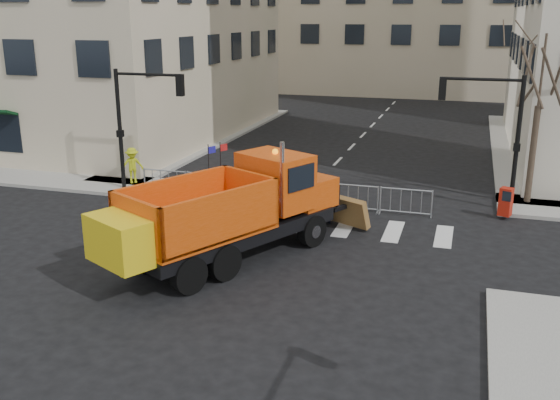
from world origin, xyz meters
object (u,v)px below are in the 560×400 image
(cop_c, at_px, (327,199))
(worker, at_px, (133,165))
(cop_b, at_px, (295,209))
(newspaper_box, at_px, (506,202))
(plow_truck, at_px, (227,210))
(cop_a, at_px, (306,206))

(cop_c, relative_size, worker, 1.15)
(cop_b, relative_size, newspaper_box, 1.46)
(cop_b, bearing_deg, newspaper_box, -137.33)
(worker, xyz_separation_m, newspaper_box, (16.22, -0.10, -0.27))
(plow_truck, height_order, newspaper_box, plow_truck)
(cop_a, height_order, worker, worker)
(worker, height_order, newspaper_box, worker)
(cop_a, xyz_separation_m, worker, (-9.11, 3.27, 0.15))
(cop_b, xyz_separation_m, newspaper_box, (7.42, 3.60, -0.11))
(plow_truck, distance_m, worker, 10.45)
(cop_c, distance_m, worker, 10.07)
(cop_a, bearing_deg, plow_truck, 45.82)
(plow_truck, relative_size, worker, 6.07)
(cop_a, xyz_separation_m, cop_c, (0.61, 0.67, 0.12))
(cop_b, height_order, cop_c, cop_c)
(cop_a, height_order, cop_b, cop_a)
(cop_a, bearing_deg, cop_c, -154.83)
(cop_c, bearing_deg, worker, -48.73)
(cop_c, xyz_separation_m, newspaper_box, (6.50, 2.50, -0.25))
(cop_b, height_order, worker, worker)
(newspaper_box, bearing_deg, cop_b, -133.78)
(cop_b, relative_size, cop_c, 0.85)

